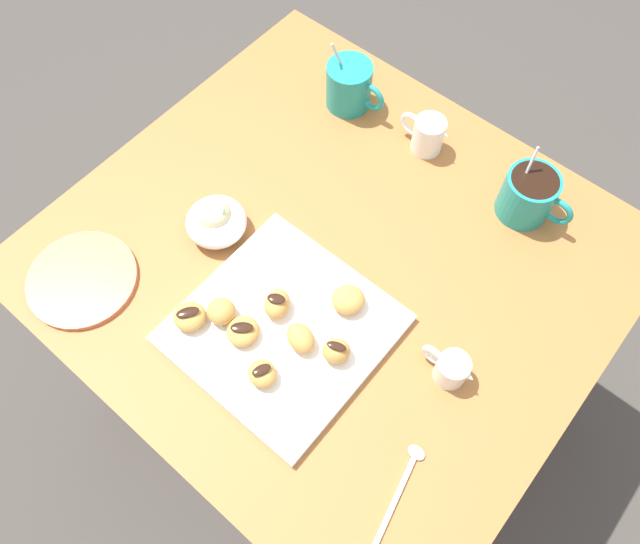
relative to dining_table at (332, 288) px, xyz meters
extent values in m
plane|color=#423D38|center=(0.00, 0.00, -0.59)|extent=(8.00, 8.00, 0.00)
cube|color=#A36633|center=(0.00, 0.00, 0.11)|extent=(0.94, 0.87, 0.04)
cube|color=#A36633|center=(-0.41, -0.38, -0.25)|extent=(0.07, 0.07, 0.68)
cube|color=#A36633|center=(-0.41, 0.38, -0.25)|extent=(0.07, 0.07, 0.68)
cube|color=#A36633|center=(0.41, 0.38, -0.25)|extent=(0.07, 0.07, 0.68)
cube|color=white|center=(0.03, -0.16, 0.14)|extent=(0.31, 0.31, 0.02)
cylinder|color=teal|center=(-0.20, 0.30, 0.18)|extent=(0.09, 0.09, 0.09)
torus|color=teal|center=(-0.15, 0.30, 0.18)|extent=(0.06, 0.01, 0.06)
cylinder|color=black|center=(-0.20, 0.30, 0.22)|extent=(0.08, 0.08, 0.01)
cylinder|color=silver|center=(-0.22, 0.30, 0.21)|extent=(0.03, 0.04, 0.12)
cylinder|color=teal|center=(0.20, 0.30, 0.18)|extent=(0.10, 0.10, 0.09)
torus|color=teal|center=(0.26, 0.30, 0.18)|extent=(0.06, 0.01, 0.06)
cylinder|color=black|center=(0.20, 0.30, 0.22)|extent=(0.08, 0.08, 0.01)
cylinder|color=silver|center=(0.18, 0.30, 0.21)|extent=(0.02, 0.05, 0.12)
cylinder|color=white|center=(-0.01, 0.30, 0.17)|extent=(0.06, 0.06, 0.07)
cone|color=white|center=(0.01, 0.30, 0.19)|extent=(0.02, 0.02, 0.02)
torus|color=white|center=(-0.05, 0.30, 0.17)|extent=(0.05, 0.01, 0.05)
cylinder|color=white|center=(-0.01, 0.30, 0.20)|extent=(0.05, 0.05, 0.01)
ellipsoid|color=white|center=(-0.19, -0.09, 0.16)|extent=(0.11, 0.11, 0.06)
sphere|color=#F4E5B2|center=(-0.19, -0.09, 0.18)|extent=(0.06, 0.06, 0.06)
ellipsoid|color=green|center=(-0.18, -0.09, 0.20)|extent=(0.03, 0.03, 0.01)
cylinder|color=white|center=(0.28, -0.05, 0.16)|extent=(0.05, 0.05, 0.05)
cone|color=white|center=(0.31, -0.05, 0.18)|extent=(0.02, 0.02, 0.02)
torus|color=white|center=(0.25, -0.05, 0.16)|extent=(0.04, 0.01, 0.04)
cylinder|color=black|center=(0.28, -0.05, 0.18)|extent=(0.04, 0.04, 0.01)
cylinder|color=#E5704C|center=(-0.30, -0.32, 0.14)|extent=(0.19, 0.19, 0.01)
cube|color=silver|center=(0.33, -0.26, 0.13)|extent=(0.04, 0.15, 0.00)
ellipsoid|color=silver|center=(0.31, -0.19, 0.13)|extent=(0.03, 0.02, 0.01)
ellipsoid|color=#D19347|center=(-0.01, -0.22, 0.16)|extent=(0.06, 0.07, 0.03)
ellipsoid|color=black|center=(-0.01, -0.22, 0.18)|extent=(0.04, 0.04, 0.00)
ellipsoid|color=#D19347|center=(0.08, -0.06, 0.16)|extent=(0.08, 0.08, 0.03)
ellipsoid|color=#D19347|center=(0.13, -0.15, 0.17)|extent=(0.06, 0.06, 0.04)
ellipsoid|color=black|center=(0.13, -0.15, 0.19)|extent=(0.03, 0.02, 0.00)
ellipsoid|color=#D19347|center=(0.07, -0.17, 0.16)|extent=(0.06, 0.06, 0.04)
ellipsoid|color=#D19347|center=(-0.09, -0.25, 0.16)|extent=(0.07, 0.07, 0.03)
ellipsoid|color=black|center=(-0.09, -0.25, 0.18)|extent=(0.04, 0.04, 0.00)
ellipsoid|color=#D19347|center=(0.00, -0.15, 0.16)|extent=(0.06, 0.07, 0.04)
ellipsoid|color=black|center=(0.00, -0.15, 0.18)|extent=(0.03, 0.03, 0.00)
ellipsoid|color=#D19347|center=(-0.06, -0.21, 0.17)|extent=(0.06, 0.06, 0.04)
ellipsoid|color=#D19347|center=(0.06, -0.25, 0.16)|extent=(0.06, 0.05, 0.03)
ellipsoid|color=black|center=(0.06, -0.25, 0.18)|extent=(0.03, 0.03, 0.00)
camera|label=1|loc=(0.33, -0.42, 1.08)|focal=34.50mm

